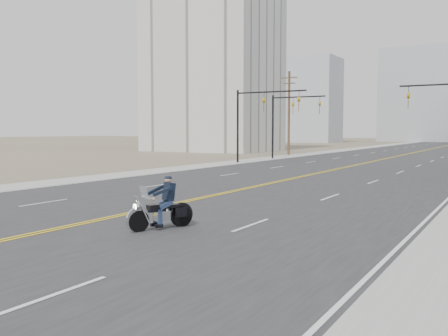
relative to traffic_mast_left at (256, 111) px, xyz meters
name	(u,v)px	position (x,y,z in m)	size (l,w,h in m)	color
ground_plane	(48,231)	(8.98, -32.00, -4.94)	(400.00, 400.00, 0.00)	#776D56
road	(422,151)	(8.98, 38.00, -4.93)	(20.00, 200.00, 0.01)	#303033
sidewalk_left	(347,150)	(-2.52, 38.00, -4.93)	(3.00, 200.00, 0.01)	#A5A5A0
traffic_mast_left	(256,111)	(0.00, 0.00, 0.00)	(7.10, 0.26, 7.00)	black
traffic_mast_far	(287,114)	(-0.33, 8.00, -0.06)	(6.10, 0.26, 7.00)	black
utility_pole_left	(289,112)	(-3.52, 16.00, 0.54)	(2.20, 0.30, 10.50)	brown
apartment_block	(213,52)	(-19.02, 23.00, 10.06)	(18.00, 14.00, 30.00)	silver
haze_bldg_a	(311,100)	(-26.02, 83.00, 6.06)	(14.00, 12.00, 22.00)	#B7BCC6
haze_bldg_d	(420,95)	(-3.02, 108.00, 8.06)	(20.00, 15.00, 26.00)	#ADB2B7
haze_bldg_f	(281,114)	(-41.02, 98.00, 3.06)	(12.00, 12.00, 16.00)	#ADB2B7
motorcyclist	(160,203)	(11.78, -29.98, -4.09)	(0.93, 2.16, 1.69)	black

